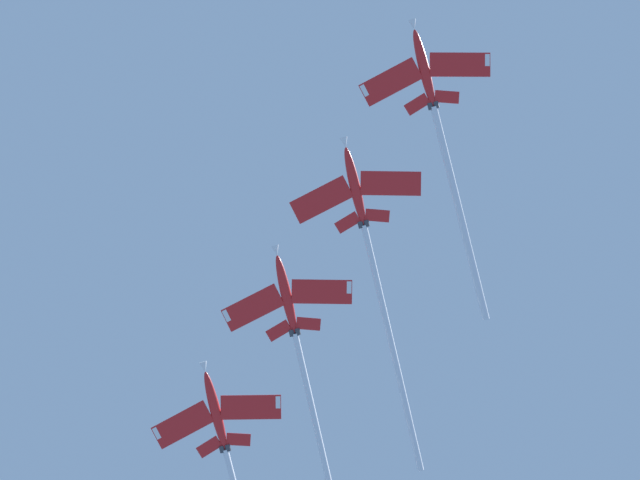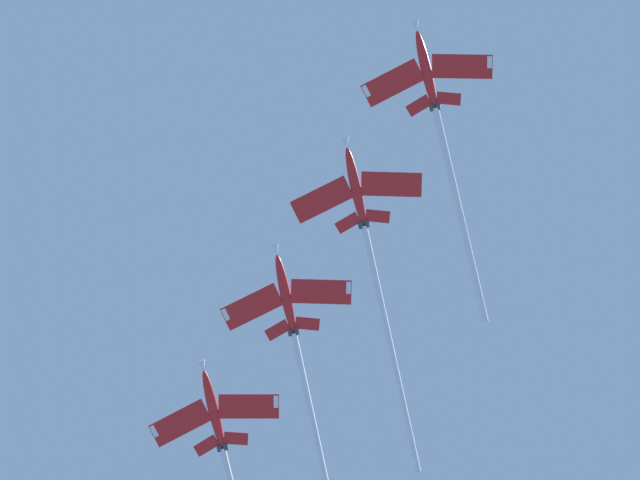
% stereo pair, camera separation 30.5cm
% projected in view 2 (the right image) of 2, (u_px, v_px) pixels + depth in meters
% --- Properties ---
extents(jet_lead, '(44.08, 19.96, 9.84)m').
position_uv_depth(jet_lead, '(441.00, 133.00, 159.97)').
color(jet_lead, red).
extents(jet_second, '(48.78, 21.57, 9.62)m').
position_uv_depth(jet_second, '(370.00, 253.00, 160.28)').
color(jet_second, red).
extents(jet_third, '(47.25, 21.15, 10.51)m').
position_uv_depth(jet_third, '(299.00, 357.00, 160.09)').
color(jet_third, red).
extents(jet_fourth, '(50.33, 20.84, 10.03)m').
position_uv_depth(jet_fourth, '(230.00, 476.00, 160.40)').
color(jet_fourth, red).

